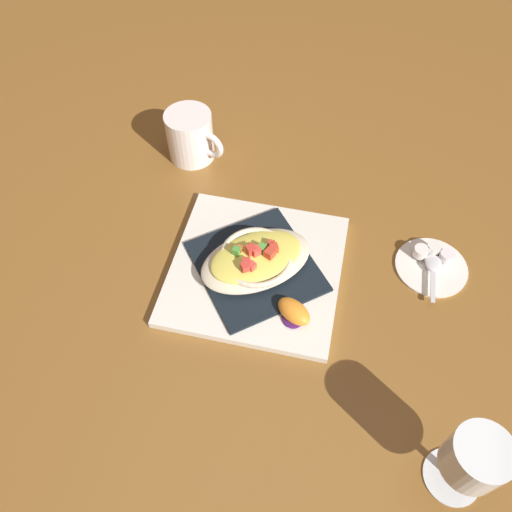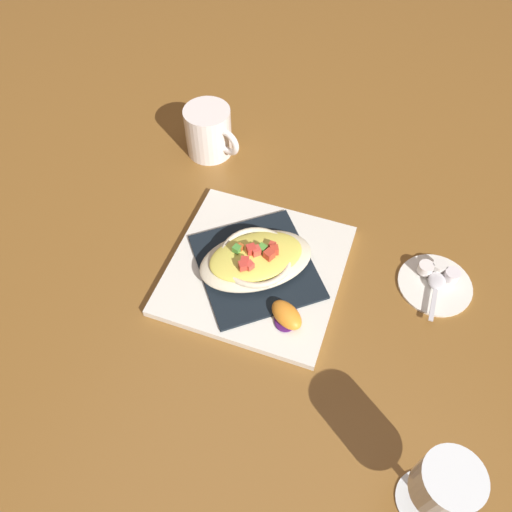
# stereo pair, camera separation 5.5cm
# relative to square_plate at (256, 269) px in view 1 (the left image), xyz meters

# --- Properties ---
(ground_plane) EXTENTS (2.60, 2.60, 0.00)m
(ground_plane) POSITION_rel_square_plate_xyz_m (0.00, 0.00, -0.01)
(ground_plane) COLOR brown
(square_plate) EXTENTS (0.27, 0.27, 0.01)m
(square_plate) POSITION_rel_square_plate_xyz_m (0.00, 0.00, 0.00)
(square_plate) COLOR white
(square_plate) RESTS_ON ground_plane
(folded_napkin) EXTENTS (0.25, 0.25, 0.01)m
(folded_napkin) POSITION_rel_square_plate_xyz_m (0.00, 0.00, 0.01)
(folded_napkin) COLOR black
(folded_napkin) RESTS_ON square_plate
(gratin_dish) EXTENTS (0.21, 0.20, 0.05)m
(gratin_dish) POSITION_rel_square_plate_xyz_m (-0.00, 0.00, 0.03)
(gratin_dish) COLOR beige
(gratin_dish) RESTS_ON folded_napkin
(orange_garnish) EXTENTS (0.07, 0.06, 0.03)m
(orange_garnish) POSITION_rel_square_plate_xyz_m (-0.07, 0.07, 0.02)
(orange_garnish) COLOR #46185D
(orange_garnish) RESTS_ON square_plate
(coffee_mug) EXTENTS (0.12, 0.09, 0.09)m
(coffee_mug) POSITION_rel_square_plate_xyz_m (0.18, -0.24, 0.04)
(coffee_mug) COLOR white
(coffee_mug) RESTS_ON ground_plane
(stemmed_glass) EXTENTS (0.07, 0.07, 0.12)m
(stemmed_glass) POSITION_rel_square_plate_xyz_m (-0.31, 0.25, 0.08)
(stemmed_glass) COLOR white
(stemmed_glass) RESTS_ON ground_plane
(creamer_saucer) EXTENTS (0.12, 0.12, 0.01)m
(creamer_saucer) POSITION_rel_square_plate_xyz_m (-0.27, -0.07, -0.00)
(creamer_saucer) COLOR white
(creamer_saucer) RESTS_ON ground_plane
(spoon) EXTENTS (0.03, 0.09, 0.01)m
(spoon) POSITION_rel_square_plate_xyz_m (-0.28, -0.07, 0.01)
(spoon) COLOR silver
(spoon) RESTS_ON creamer_saucer
(creamer_cup_0) EXTENTS (0.02, 0.02, 0.02)m
(creamer_cup_0) POSITION_rel_square_plate_xyz_m (-0.30, -0.09, 0.01)
(creamer_cup_0) COLOR white
(creamer_cup_0) RESTS_ON creamer_saucer
(creamer_cup_1) EXTENTS (0.02, 0.02, 0.02)m
(creamer_cup_1) POSITION_rel_square_plate_xyz_m (-0.27, -0.10, 0.01)
(creamer_cup_1) COLOR silver
(creamer_cup_1) RESTS_ON creamer_saucer
(creamer_cup_2) EXTENTS (0.02, 0.02, 0.02)m
(creamer_cup_2) POSITION_rel_square_plate_xyz_m (-0.25, -0.09, 0.01)
(creamer_cup_2) COLOR white
(creamer_cup_2) RESTS_ON creamer_saucer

